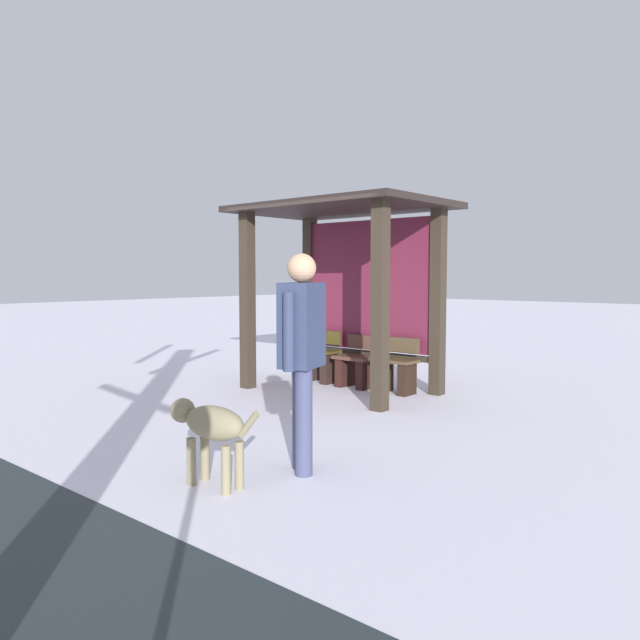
# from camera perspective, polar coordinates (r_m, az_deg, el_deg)

# --- Properties ---
(ground_plane) EXTENTS (60.00, 60.00, 0.00)m
(ground_plane) POSITION_cam_1_polar(r_m,az_deg,el_deg) (8.63, 1.81, -6.50)
(ground_plane) COLOR white
(bus_shelter) EXTENTS (2.81, 1.86, 2.54)m
(bus_shelter) POSITION_cam_1_polar(r_m,az_deg,el_deg) (8.64, 2.71, 5.72)
(bus_shelter) COLOR #342A20
(bus_shelter) RESTS_ON ground
(bench_left_inside) EXTENTS (0.57, 0.34, 0.76)m
(bench_left_inside) POSITION_cam_1_polar(r_m,az_deg,el_deg) (9.29, 0.04, -3.82)
(bench_left_inside) COLOR #453816
(bench_left_inside) RESTS_ON ground
(bench_center_inside) EXTENTS (0.57, 0.40, 0.73)m
(bench_center_inside) POSITION_cam_1_polar(r_m,az_deg,el_deg) (8.87, 3.34, -4.30)
(bench_center_inside) COLOR #523229
(bench_center_inside) RESTS_ON ground
(bench_right_inside) EXTENTS (0.57, 0.34, 0.74)m
(bench_right_inside) POSITION_cam_1_polar(r_m,az_deg,el_deg) (8.48, 6.96, -4.65)
(bench_right_inside) COLOR #4C3C27
(bench_right_inside) RESTS_ON ground
(person_walking) EXTENTS (0.37, 0.58, 1.77)m
(person_walking) POSITION_cam_1_polar(r_m,az_deg,el_deg) (5.00, -1.67, -2.33)
(person_walking) COLOR navy
(person_walking) RESTS_ON ground
(dog) EXTENTS (0.88, 0.28, 0.64)m
(dog) POSITION_cam_1_polar(r_m,az_deg,el_deg) (4.83, -10.01, -9.61)
(dog) COLOR #867D5B
(dog) RESTS_ON ground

